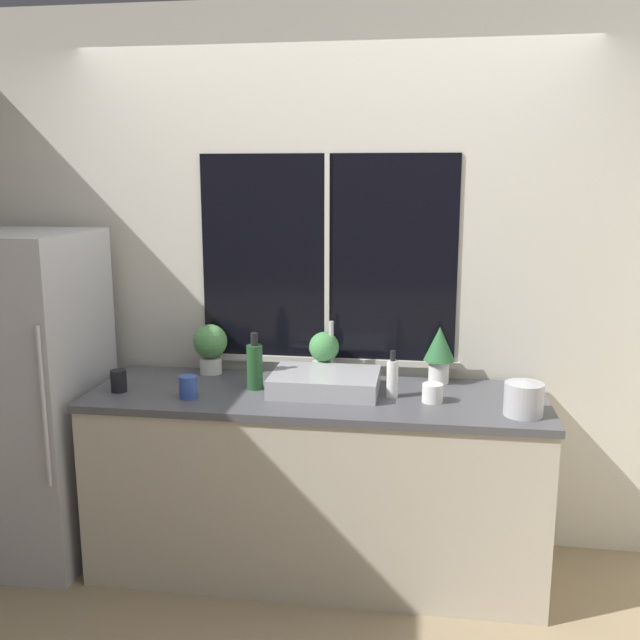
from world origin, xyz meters
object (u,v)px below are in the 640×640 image
object	(u,v)px
refrigerator	(20,397)
potted_plant_center	(325,353)
mug_white	(432,393)
mug_blue	(188,387)
mug_black	(119,381)
potted_plant_right	(439,350)
kettle	(524,398)
potted_plant_left	(210,345)
sink	(325,382)
bottle_tall	(255,366)
soap_bottle	(392,378)

from	to	relation	value
refrigerator	potted_plant_center	world-z (taller)	refrigerator
refrigerator	mug_white	size ratio (longest dim) A/B	17.43
potted_plant_center	mug_blue	world-z (taller)	potted_plant_center
potted_plant_center	mug_white	xyz separation A→B (m)	(0.53, -0.31, -0.09)
potted_plant_center	mug_black	xyz separation A→B (m)	(-0.92, -0.37, -0.08)
refrigerator	potted_plant_center	distance (m)	1.51
potted_plant_right	mug_blue	bearing A→B (deg)	-159.89
refrigerator	kettle	bearing A→B (deg)	-2.92
potted_plant_left	mug_black	world-z (taller)	potted_plant_left
mug_black	mug_white	bearing A→B (deg)	2.41
mug_black	kettle	distance (m)	1.84
sink	mug_white	size ratio (longest dim) A/B	5.37
refrigerator	mug_black	xyz separation A→B (m)	(0.54, -0.06, 0.12)
refrigerator	potted_plant_left	bearing A→B (deg)	19.46
potted_plant_right	potted_plant_center	bearing A→B (deg)	180.00
potted_plant_left	bottle_tall	bearing A→B (deg)	-38.66
potted_plant_center	kettle	xyz separation A→B (m)	(0.91, -0.43, -0.05)
bottle_tall	kettle	distance (m)	1.23
refrigerator	potted_plant_center	bearing A→B (deg)	11.94
sink	mug_blue	size ratio (longest dim) A/B	4.84
potted_plant_center	bottle_tall	xyz separation A→B (m)	(-0.30, -0.23, -0.02)
bottle_tall	mug_black	bearing A→B (deg)	-167.37
soap_bottle	bottle_tall	bearing A→B (deg)	177.32
soap_bottle	bottle_tall	size ratio (longest dim) A/B	0.80
potted_plant_left	sink	bearing A→B (deg)	-19.59
potted_plant_center	mug_black	bearing A→B (deg)	-158.22
mug_blue	kettle	bearing A→B (deg)	-0.66
sink	potted_plant_right	world-z (taller)	sink
potted_plant_right	mug_white	distance (m)	0.33
soap_bottle	refrigerator	bearing A→B (deg)	-178.42
refrigerator	potted_plant_right	world-z (taller)	refrigerator
bottle_tall	mug_white	world-z (taller)	bottle_tall
sink	soap_bottle	size ratio (longest dim) A/B	2.29
sink	mug_blue	distance (m)	0.63
potted_plant_left	potted_plant_center	size ratio (longest dim) A/B	1.08
potted_plant_right	mug_white	size ratio (longest dim) A/B	3.01
potted_plant_right	sink	bearing A→B (deg)	-157.23
potted_plant_center	potted_plant_left	bearing A→B (deg)	-180.00
potted_plant_left	potted_plant_center	xyz separation A→B (m)	(0.59, 0.00, -0.02)
bottle_tall	mug_white	size ratio (longest dim) A/B	2.93
potted_plant_left	mug_white	size ratio (longest dim) A/B	2.74
mug_blue	kettle	size ratio (longest dim) A/B	0.62
bottle_tall	kettle	xyz separation A→B (m)	(1.21, -0.20, -0.04)
potted_plant_right	soap_bottle	world-z (taller)	potted_plant_right
bottle_tall	kettle	bearing A→B (deg)	-9.45
mug_blue	mug_white	size ratio (longest dim) A/B	1.11
mug_black	soap_bottle	bearing A→B (deg)	4.89
refrigerator	bottle_tall	distance (m)	1.18
potted_plant_left	bottle_tall	world-z (taller)	bottle_tall
sink	soap_bottle	world-z (taller)	sink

